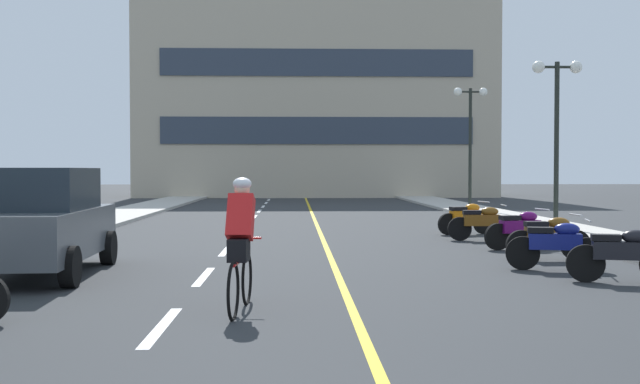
# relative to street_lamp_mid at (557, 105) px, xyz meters

# --- Properties ---
(ground_plane) EXTENTS (140.00, 140.00, 0.00)m
(ground_plane) POSITION_rel_street_lamp_mid_xyz_m (-7.15, 1.99, -3.69)
(ground_plane) COLOR #2D3033
(curb_left) EXTENTS (2.40, 72.00, 0.12)m
(curb_left) POSITION_rel_street_lamp_mid_xyz_m (-14.35, 4.99, -3.63)
(curb_left) COLOR #B7B2A8
(curb_left) RESTS_ON ground
(curb_right) EXTENTS (2.40, 72.00, 0.12)m
(curb_right) POSITION_rel_street_lamp_mid_xyz_m (0.05, 4.99, -3.63)
(curb_right) COLOR #B7B2A8
(curb_right) RESTS_ON ground
(lane_dash_1) EXTENTS (0.14, 2.20, 0.01)m
(lane_dash_1) POSITION_rel_street_lamp_mid_xyz_m (-9.15, -13.01, -3.68)
(lane_dash_1) COLOR silver
(lane_dash_1) RESTS_ON ground
(lane_dash_2) EXTENTS (0.14, 2.20, 0.01)m
(lane_dash_2) POSITION_rel_street_lamp_mid_xyz_m (-9.15, -9.01, -3.68)
(lane_dash_2) COLOR silver
(lane_dash_2) RESTS_ON ground
(lane_dash_3) EXTENTS (0.14, 2.20, 0.01)m
(lane_dash_3) POSITION_rel_street_lamp_mid_xyz_m (-9.15, -5.01, -3.68)
(lane_dash_3) COLOR silver
(lane_dash_3) RESTS_ON ground
(lane_dash_4) EXTENTS (0.14, 2.20, 0.01)m
(lane_dash_4) POSITION_rel_street_lamp_mid_xyz_m (-9.15, -1.01, -3.68)
(lane_dash_4) COLOR silver
(lane_dash_4) RESTS_ON ground
(lane_dash_5) EXTENTS (0.14, 2.20, 0.01)m
(lane_dash_5) POSITION_rel_street_lamp_mid_xyz_m (-9.15, 2.99, -3.68)
(lane_dash_5) COLOR silver
(lane_dash_5) RESTS_ON ground
(lane_dash_6) EXTENTS (0.14, 2.20, 0.01)m
(lane_dash_6) POSITION_rel_street_lamp_mid_xyz_m (-9.15, 6.99, -3.68)
(lane_dash_6) COLOR silver
(lane_dash_6) RESTS_ON ground
(lane_dash_7) EXTENTS (0.14, 2.20, 0.01)m
(lane_dash_7) POSITION_rel_street_lamp_mid_xyz_m (-9.15, 10.99, -3.68)
(lane_dash_7) COLOR silver
(lane_dash_7) RESTS_ON ground
(lane_dash_8) EXTENTS (0.14, 2.20, 0.01)m
(lane_dash_8) POSITION_rel_street_lamp_mid_xyz_m (-9.15, 14.99, -3.68)
(lane_dash_8) COLOR silver
(lane_dash_8) RESTS_ON ground
(lane_dash_9) EXTENTS (0.14, 2.20, 0.01)m
(lane_dash_9) POSITION_rel_street_lamp_mid_xyz_m (-9.15, 18.99, -3.68)
(lane_dash_9) COLOR silver
(lane_dash_9) RESTS_ON ground
(lane_dash_10) EXTENTS (0.14, 2.20, 0.01)m
(lane_dash_10) POSITION_rel_street_lamp_mid_xyz_m (-9.15, 22.99, -3.68)
(lane_dash_10) COLOR silver
(lane_dash_10) RESTS_ON ground
(lane_dash_11) EXTENTS (0.14, 2.20, 0.01)m
(lane_dash_11) POSITION_rel_street_lamp_mid_xyz_m (-9.15, 26.99, -3.68)
(lane_dash_11) COLOR silver
(lane_dash_11) RESTS_ON ground
(centre_line_yellow) EXTENTS (0.12, 66.00, 0.01)m
(centre_line_yellow) POSITION_rel_street_lamp_mid_xyz_m (-6.90, 4.99, -3.68)
(centre_line_yellow) COLOR gold
(centre_line_yellow) RESTS_ON ground
(office_building) EXTENTS (23.63, 8.24, 14.33)m
(office_building) POSITION_rel_street_lamp_mid_xyz_m (-6.15, 30.06, 3.48)
(office_building) COLOR #BCAD93
(office_building) RESTS_ON ground
(street_lamp_mid) EXTENTS (1.46, 0.36, 4.84)m
(street_lamp_mid) POSITION_rel_street_lamp_mid_xyz_m (0.00, 0.00, 0.00)
(street_lamp_mid) COLOR black
(street_lamp_mid) RESTS_ON curb_right
(street_lamp_far) EXTENTS (1.46, 0.36, 5.22)m
(street_lamp_far) POSITION_rel_street_lamp_mid_xyz_m (-0.03, 10.52, 0.24)
(street_lamp_far) COLOR black
(street_lamp_far) RESTS_ON curb_right
(parked_car_near) EXTENTS (2.06, 4.27, 1.82)m
(parked_car_near) POSITION_rel_street_lamp_mid_xyz_m (-11.94, -8.77, -2.77)
(parked_car_near) COLOR black
(parked_car_near) RESTS_ON ground
(motorcycle_2) EXTENTS (1.67, 0.71, 0.92)m
(motorcycle_2) POSITION_rel_street_lamp_mid_xyz_m (-2.47, -9.99, -3.21)
(motorcycle_2) COLOR black
(motorcycle_2) RESTS_ON ground
(motorcycle_3) EXTENTS (1.68, 0.67, 0.92)m
(motorcycle_3) POSITION_rel_street_lamp_mid_xyz_m (-3.02, -8.50, -3.21)
(motorcycle_3) COLOR black
(motorcycle_3) RESTS_ON ground
(motorcycle_4) EXTENTS (1.70, 0.60, 0.92)m
(motorcycle_4) POSITION_rel_street_lamp_mid_xyz_m (-2.61, -6.96, -3.21)
(motorcycle_4) COLOR black
(motorcycle_4) RESTS_ON ground
(motorcycle_5) EXTENTS (1.68, 0.64, 0.92)m
(motorcycle_5) POSITION_rel_street_lamp_mid_xyz_m (-2.57, -4.98, -3.21)
(motorcycle_5) COLOR black
(motorcycle_5) RESTS_ON ground
(motorcycle_6) EXTENTS (1.70, 0.60, 0.92)m
(motorcycle_6) POSITION_rel_street_lamp_mid_xyz_m (-2.90, -2.89, -3.21)
(motorcycle_6) COLOR black
(motorcycle_6) RESTS_ON ground
(motorcycle_7) EXTENTS (1.66, 0.74, 0.92)m
(motorcycle_7) POSITION_rel_street_lamp_mid_xyz_m (-2.87, -1.04, -3.21)
(motorcycle_7) COLOR black
(motorcycle_7) RESTS_ON ground
(cyclist_rider) EXTENTS (0.43, 1.77, 1.71)m
(cyclist_rider) POSITION_rel_street_lamp_mid_xyz_m (-8.32, -12.11, -2.80)
(cyclist_rider) COLOR black
(cyclist_rider) RESTS_ON ground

